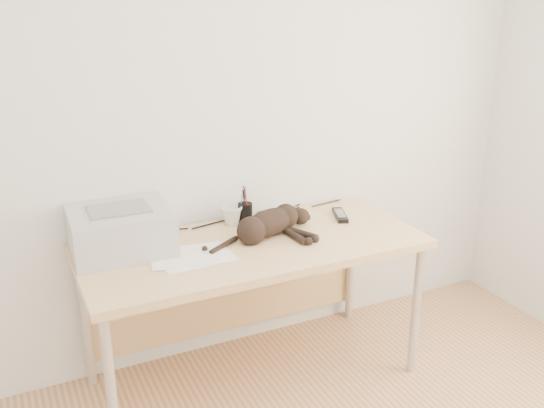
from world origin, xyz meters
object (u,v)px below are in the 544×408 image
desk (246,261)px  mug (232,215)px  mouse (297,209)px  cat (268,225)px  printer (121,230)px  pen_cup (245,212)px

desk → mug: size_ratio=15.22×
mouse → cat: bearing=-146.0°
printer → pen_cup: printer is taller
printer → cat: (0.66, -0.13, -0.04)m
desk → mug: mug is taller
desk → cat: (0.09, -0.05, 0.19)m
desk → mouse: (0.38, 0.19, 0.15)m
desk → mug: (-0.00, 0.17, 0.18)m
cat → mouse: (0.28, 0.24, -0.04)m
pen_cup → cat: bearing=-83.6°
pen_cup → mouse: size_ratio=1.69×
mug → mouse: 0.38m
desk → pen_cup: size_ratio=8.50×
printer → pen_cup: size_ratio=2.39×
pen_cup → mouse: 0.31m
mug → pen_cup: bearing=-1.0°
desk → printer: size_ratio=3.55×
cat → mug: 0.24m
printer → mouse: size_ratio=4.05×
cat → mouse: 0.37m
mouse → printer: bearing=-179.9°
cat → mug: bearing=95.8°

